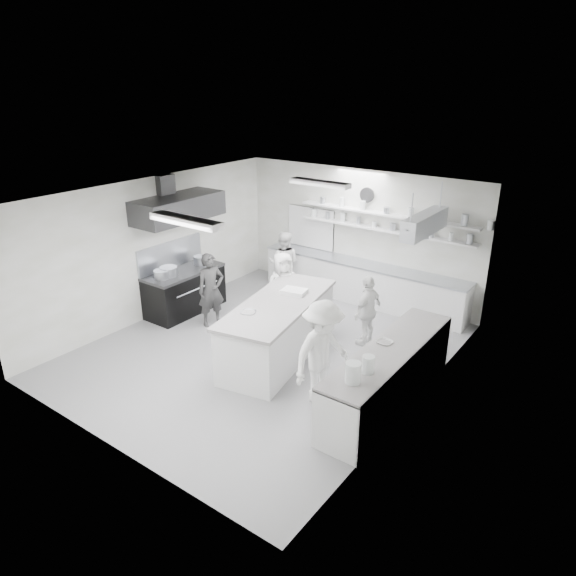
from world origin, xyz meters
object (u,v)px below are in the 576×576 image
Objects in this scene: stove at (185,292)px; prep_island at (278,331)px; right_counter at (388,377)px; back_counter at (361,282)px; cook_stove at (211,290)px; cook_back at (284,263)px.

prep_island is (2.93, -0.42, 0.08)m from stove.
right_counter is at bearing -15.57° from prep_island.
right_counter reaches higher than stove.
back_counter is 1.75× the size of prep_island.
right_counter is (2.35, -3.40, 0.01)m from back_counter.
back_counter is at bearing 43.99° from stove.
prep_island is at bearing 175.53° from right_counter.
cook_stove is (-1.92, -2.96, 0.32)m from back_counter.
prep_island reaches higher than back_counter.
cook_stove reaches higher than back_counter.
cook_back is at bearing 18.84° from cook_stove.
right_counter is at bearing -71.88° from cook_stove.
back_counter is at bearing 124.65° from right_counter.
right_counter is 4.89m from cook_back.
right_counter is 2.10× the size of cook_stove.
back_counter is 1.52× the size of right_counter.
back_counter is 3.22× the size of cook_back.
back_counter is 3.22m from prep_island.
prep_island reaches higher than right_counter.
right_counter is 1.16× the size of prep_island.
cook_back reaches higher than prep_island.
right_counter is 4.30m from cook_stove.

